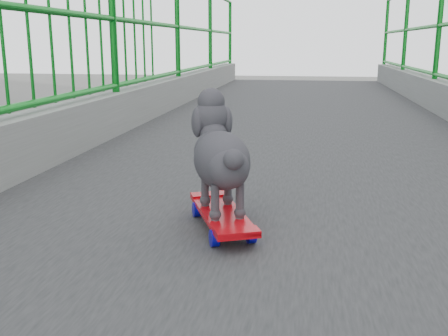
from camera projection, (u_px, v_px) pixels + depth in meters
skateboard at (222, 216)px, 1.93m from camera, size 0.33×0.52×0.07m
poodle at (220, 154)px, 1.90m from camera, size 0.30×0.45×0.40m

